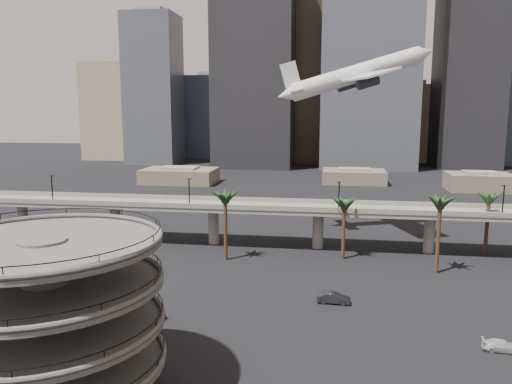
# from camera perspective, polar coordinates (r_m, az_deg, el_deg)

# --- Properties ---
(parking_ramp) EXTENTS (22.20, 22.20, 17.35)m
(parking_ramp) POSITION_cam_1_polar(r_m,az_deg,el_deg) (52.56, -22.80, -11.81)
(parking_ramp) COLOR #464442
(parking_ramp) RESTS_ON ground
(overpass) EXTENTS (130.00, 9.30, 14.70)m
(overpass) POSITION_cam_1_polar(r_m,az_deg,el_deg) (103.51, 1.03, -2.22)
(overpass) COLOR slate
(overpass) RESTS_ON ground
(palm_trees) EXTENTS (54.40, 18.40, 14.00)m
(palm_trees) POSITION_cam_1_polar(r_m,az_deg,el_deg) (94.81, 13.39, -1.12)
(palm_trees) COLOR #482F1F
(palm_trees) RESTS_ON ground
(low_buildings) EXTENTS (135.00, 27.50, 6.80)m
(low_buildings) POSITION_cam_1_polar(r_m,az_deg,el_deg) (189.60, 6.64, 1.67)
(low_buildings) COLOR brown
(low_buildings) RESTS_ON ground
(skyline) EXTENTS (269.00, 86.00, 120.40)m
(skyline) POSITION_cam_1_polar(r_m,az_deg,el_deg) (263.05, 9.28, 12.74)
(skyline) COLOR gray
(skyline) RESTS_ON ground
(airborne_jet) EXTENTS (36.28, 33.18, 14.19)m
(airborne_jet) POSITION_cam_1_polar(r_m,az_deg,el_deg) (115.73, 11.39, 13.03)
(airborne_jet) COLOR silver
(airborne_jet) RESTS_ON ground
(car_a) EXTENTS (4.93, 3.49, 1.56)m
(car_a) POSITION_cam_1_polar(r_m,az_deg,el_deg) (71.76, -11.94, -13.27)
(car_a) COLOR red
(car_a) RESTS_ON ground
(car_b) EXTENTS (4.93, 1.90, 1.60)m
(car_b) POSITION_cam_1_polar(r_m,az_deg,el_deg) (75.83, 8.86, -11.89)
(car_b) COLOR black
(car_b) RESTS_ON ground
(car_c) EXTENTS (4.70, 2.22, 1.32)m
(car_c) POSITION_cam_1_polar(r_m,az_deg,el_deg) (68.09, 26.34, -15.48)
(car_c) COLOR beige
(car_c) RESTS_ON ground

